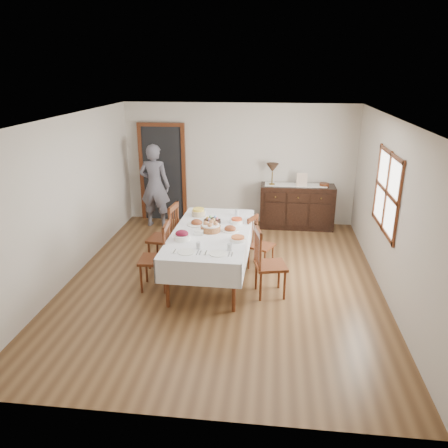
# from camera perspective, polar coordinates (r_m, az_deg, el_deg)

# --- Properties ---
(ground) EXTENTS (6.00, 6.00, 0.00)m
(ground) POSITION_cam_1_polar(r_m,az_deg,el_deg) (7.20, -0.09, -7.40)
(ground) COLOR brown
(room_shell) EXTENTS (5.02, 6.02, 2.65)m
(room_shell) POSITION_cam_1_polar(r_m,az_deg,el_deg) (7.04, -0.88, 6.23)
(room_shell) COLOR silver
(room_shell) RESTS_ON ground
(dining_table) EXTENTS (1.25, 2.41, 0.82)m
(dining_table) POSITION_cam_1_polar(r_m,az_deg,el_deg) (7.01, -1.68, -1.67)
(dining_table) COLOR white
(dining_table) RESTS_ON ground
(chair_left_near) EXTENTS (0.47, 0.47, 1.08)m
(chair_left_near) POSITION_cam_1_polar(r_m,az_deg,el_deg) (6.83, -8.64, -4.15)
(chair_left_near) COLOR #542713
(chair_left_near) RESTS_ON ground
(chair_left_far) EXTENTS (0.52, 0.52, 1.13)m
(chair_left_far) POSITION_cam_1_polar(r_m,az_deg,el_deg) (7.57, -7.59, -1.46)
(chair_left_far) COLOR #542713
(chair_left_far) RESTS_ON ground
(chair_right_near) EXTENTS (0.54, 0.54, 1.08)m
(chair_right_near) POSITION_cam_1_polar(r_m,az_deg,el_deg) (6.59, 5.65, -4.95)
(chair_right_near) COLOR #542713
(chair_right_near) RESTS_ON ground
(chair_right_far) EXTENTS (0.50, 0.50, 0.91)m
(chair_right_far) POSITION_cam_1_polar(r_m,az_deg,el_deg) (7.51, 4.55, -2.41)
(chair_right_far) COLOR #542713
(chair_right_far) RESTS_ON ground
(sideboard) EXTENTS (1.56, 0.57, 0.94)m
(sideboard) POSITION_cam_1_polar(r_m,az_deg,el_deg) (9.52, 9.49, 2.28)
(sideboard) COLOR black
(sideboard) RESTS_ON ground
(person) EXTENTS (0.63, 0.43, 1.92)m
(person) POSITION_cam_1_polar(r_m,az_deg,el_deg) (9.47, -9.04, 5.30)
(person) COLOR slate
(person) RESTS_ON ground
(bread_basket) EXTENTS (0.32, 0.32, 0.17)m
(bread_basket) POSITION_cam_1_polar(r_m,az_deg,el_deg) (6.96, -1.76, -0.44)
(bread_basket) COLOR brown
(bread_basket) RESTS_ON dining_table
(egg_basket) EXTENTS (0.29, 0.29, 0.11)m
(egg_basket) POSITION_cam_1_polar(r_m,az_deg,el_deg) (7.34, -1.55, 0.40)
(egg_basket) COLOR black
(egg_basket) RESTS_ON dining_table
(ham_platter_a) EXTENTS (0.32, 0.32, 0.11)m
(ham_platter_a) POSITION_cam_1_polar(r_m,az_deg,el_deg) (7.27, -3.61, 0.12)
(ham_platter_a) COLOR white
(ham_platter_a) RESTS_ON dining_table
(ham_platter_b) EXTENTS (0.27, 0.27, 0.11)m
(ham_platter_b) POSITION_cam_1_polar(r_m,az_deg,el_deg) (6.98, 0.81, -0.67)
(ham_platter_b) COLOR white
(ham_platter_b) RESTS_ON dining_table
(beet_bowl) EXTENTS (0.26, 0.26, 0.16)m
(beet_bowl) POSITION_cam_1_polar(r_m,az_deg,el_deg) (6.64, -5.52, -1.54)
(beet_bowl) COLOR white
(beet_bowl) RESTS_ON dining_table
(carrot_bowl) EXTENTS (0.23, 0.23, 0.08)m
(carrot_bowl) POSITION_cam_1_polar(r_m,az_deg,el_deg) (7.34, 1.67, 0.43)
(carrot_bowl) COLOR white
(carrot_bowl) RESTS_ON dining_table
(pineapple_bowl) EXTENTS (0.24, 0.24, 0.13)m
(pineapple_bowl) POSITION_cam_1_polar(r_m,az_deg,el_deg) (7.70, -3.35, 1.53)
(pineapple_bowl) COLOR tan
(pineapple_bowl) RESTS_ON dining_table
(casserole_dish) EXTENTS (0.24, 0.24, 0.07)m
(casserole_dish) POSITION_cam_1_polar(r_m,az_deg,el_deg) (6.59, 1.82, -1.94)
(casserole_dish) COLOR white
(casserole_dish) RESTS_ON dining_table
(butter_dish) EXTENTS (0.14, 0.09, 0.07)m
(butter_dish) POSITION_cam_1_polar(r_m,az_deg,el_deg) (6.84, -3.32, -1.11)
(butter_dish) COLOR white
(butter_dish) RESTS_ON dining_table
(setting_left) EXTENTS (0.42, 0.31, 0.10)m
(setting_left) POSITION_cam_1_polar(r_m,az_deg,el_deg) (6.24, -4.45, -3.37)
(setting_left) COLOR white
(setting_left) RESTS_ON dining_table
(setting_right) EXTENTS (0.42, 0.31, 0.10)m
(setting_right) POSITION_cam_1_polar(r_m,az_deg,el_deg) (6.17, -0.34, -3.58)
(setting_right) COLOR white
(setting_right) RESTS_ON dining_table
(glass_far_a) EXTENTS (0.07, 0.07, 0.10)m
(glass_far_a) POSITION_cam_1_polar(r_m,az_deg,el_deg) (7.71, -2.63, 1.50)
(glass_far_a) COLOR silver
(glass_far_a) RESTS_ON dining_table
(glass_far_b) EXTENTS (0.07, 0.07, 0.11)m
(glass_far_b) POSITION_cam_1_polar(r_m,az_deg,el_deg) (7.71, 1.72, 1.52)
(glass_far_b) COLOR silver
(glass_far_b) RESTS_ON dining_table
(runner) EXTENTS (1.30, 0.35, 0.01)m
(runner) POSITION_cam_1_polar(r_m,az_deg,el_deg) (9.42, 9.34, 5.08)
(runner) COLOR white
(runner) RESTS_ON sideboard
(table_lamp) EXTENTS (0.26, 0.26, 0.46)m
(table_lamp) POSITION_cam_1_polar(r_m,az_deg,el_deg) (9.28, 6.35, 7.23)
(table_lamp) COLOR brown
(table_lamp) RESTS_ON sideboard
(picture_frame) EXTENTS (0.22, 0.08, 0.28)m
(picture_frame) POSITION_cam_1_polar(r_m,az_deg,el_deg) (9.30, 10.14, 5.69)
(picture_frame) COLOR beige
(picture_frame) RESTS_ON sideboard
(deco_bowl) EXTENTS (0.20, 0.20, 0.06)m
(deco_bowl) POSITION_cam_1_polar(r_m,az_deg,el_deg) (9.45, 12.96, 5.04)
(deco_bowl) COLOR #542713
(deco_bowl) RESTS_ON sideboard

